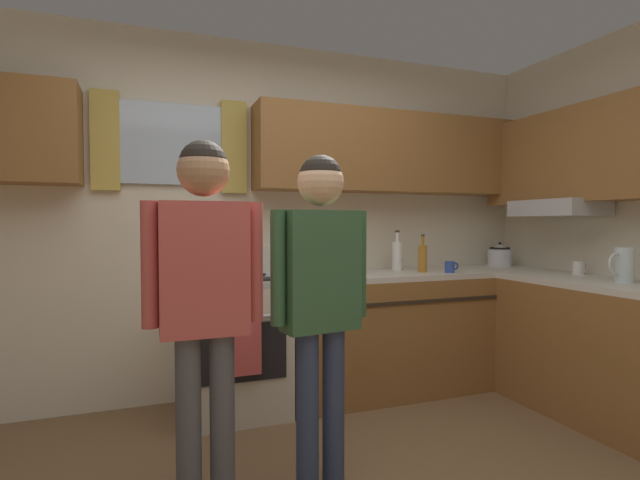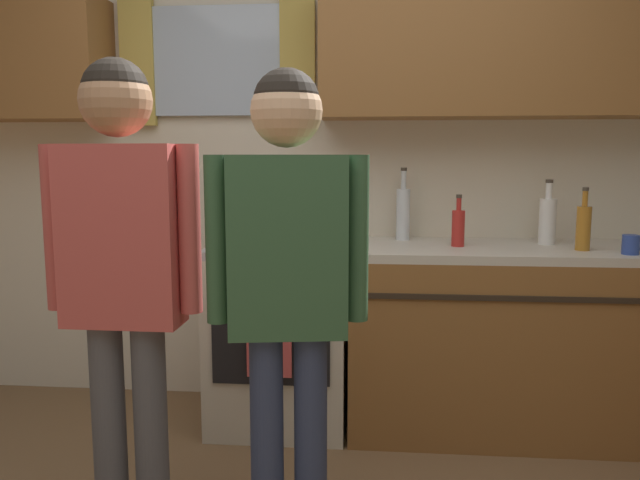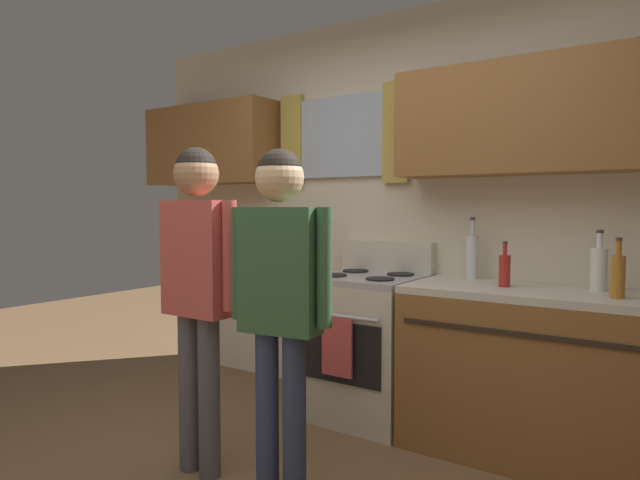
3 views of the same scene
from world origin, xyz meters
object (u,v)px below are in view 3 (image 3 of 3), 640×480
bottle_milk_white (599,268)px  adult_in_plaid (280,283)px  bottle_sauce_red (505,270)px  bottle_tall_clear (472,256)px  stove_oven (367,344)px  adult_left (198,270)px  bottle_oil_amber (618,275)px

bottle_milk_white → adult_in_plaid: 1.64m
bottle_sauce_red → bottle_tall_clear: (-0.25, 0.21, 0.05)m
stove_oven → bottle_tall_clear: bearing=17.3°
adult_in_plaid → adult_left: bearing=179.1°
bottle_oil_amber → bottle_tall_clear: bearing=160.2°
bottle_milk_white → bottle_tall_clear: bearing=172.3°
bottle_sauce_red → adult_left: (-1.18, -1.10, 0.03)m
bottle_sauce_red → adult_left: bearing=-136.9°
bottle_sauce_red → adult_in_plaid: bearing=-120.6°
stove_oven → adult_in_plaid: 1.26m
bottle_milk_white → bottle_tall_clear: bottle_tall_clear is taller
bottle_tall_clear → adult_left: (-0.93, -1.31, -0.02)m
stove_oven → bottle_sauce_red: size_ratio=4.48×
stove_oven → bottle_oil_amber: size_ratio=3.85×
stove_oven → bottle_oil_amber: bearing=-4.0°
bottle_oil_amber → bottle_tall_clear: size_ratio=0.78×
bottle_oil_amber → adult_in_plaid: adult_in_plaid is taller
stove_oven → bottle_milk_white: (1.29, 0.09, 0.55)m
bottle_milk_white → bottle_sauce_red: bottle_milk_white is taller
stove_oven → bottle_milk_white: bottle_milk_white is taller
bottle_tall_clear → adult_in_plaid: adult_in_plaid is taller
stove_oven → bottle_tall_clear: size_ratio=3.00×
adult_left → bottle_milk_white: bearing=37.0°
stove_oven → adult_in_plaid: size_ratio=0.70×
bottle_milk_white → bottle_tall_clear: 0.70m
stove_oven → bottle_tall_clear: bottle_tall_clear is taller
stove_oven → bottle_sauce_red: (0.85, -0.02, 0.53)m
bottle_milk_white → bottle_sauce_red: (-0.44, -0.12, -0.03)m
bottle_tall_clear → bottle_sauce_red: bearing=-39.9°
bottle_sauce_red → stove_oven: bearing=178.6°
bottle_milk_white → bottle_sauce_red: bearing=-165.3°
adult_left → bottle_oil_amber: bearing=30.7°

